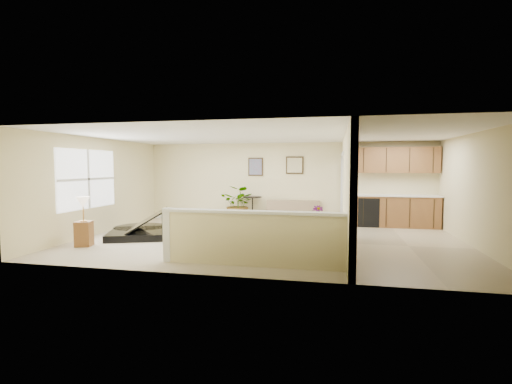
% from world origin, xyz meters
% --- Properties ---
extents(floor, '(9.00, 9.00, 0.00)m').
position_xyz_m(floor, '(0.00, 0.00, 0.00)').
color(floor, '#C4B798').
rests_on(floor, ground).
extents(back_wall, '(9.00, 0.04, 2.50)m').
position_xyz_m(back_wall, '(0.00, 3.00, 1.25)').
color(back_wall, beige).
rests_on(back_wall, floor).
extents(front_wall, '(9.00, 0.04, 2.50)m').
position_xyz_m(front_wall, '(0.00, -3.00, 1.25)').
color(front_wall, beige).
rests_on(front_wall, floor).
extents(left_wall, '(0.04, 6.00, 2.50)m').
position_xyz_m(left_wall, '(-4.50, 0.00, 1.25)').
color(left_wall, beige).
rests_on(left_wall, floor).
extents(right_wall, '(0.04, 6.00, 2.50)m').
position_xyz_m(right_wall, '(4.50, 0.00, 1.25)').
color(right_wall, beige).
rests_on(right_wall, floor).
extents(ceiling, '(9.00, 6.00, 0.04)m').
position_xyz_m(ceiling, '(0.00, 0.00, 2.50)').
color(ceiling, silver).
rests_on(ceiling, back_wall).
extents(kitchen_vinyl, '(2.70, 6.00, 0.01)m').
position_xyz_m(kitchen_vinyl, '(3.15, 0.00, 0.00)').
color(kitchen_vinyl, tan).
rests_on(kitchen_vinyl, floor).
extents(interior_partition, '(0.18, 5.99, 2.50)m').
position_xyz_m(interior_partition, '(1.80, 0.25, 1.22)').
color(interior_partition, beige).
rests_on(interior_partition, floor).
extents(pony_half_wall, '(3.42, 0.22, 1.00)m').
position_xyz_m(pony_half_wall, '(0.08, -2.30, 0.52)').
color(pony_half_wall, beige).
rests_on(pony_half_wall, floor).
extents(left_window, '(0.05, 2.15, 1.45)m').
position_xyz_m(left_window, '(-4.49, -0.50, 1.45)').
color(left_window, white).
rests_on(left_window, left_wall).
extents(wall_art_left, '(0.48, 0.04, 0.58)m').
position_xyz_m(wall_art_left, '(-0.95, 2.97, 1.75)').
color(wall_art_left, '#332512').
rests_on(wall_art_left, back_wall).
extents(wall_mirror, '(0.55, 0.04, 0.55)m').
position_xyz_m(wall_mirror, '(0.30, 2.97, 1.80)').
color(wall_mirror, '#332512').
rests_on(wall_mirror, back_wall).
extents(kitchen_cabinets, '(2.36, 0.65, 2.33)m').
position_xyz_m(kitchen_cabinets, '(3.19, 2.73, 0.87)').
color(kitchen_cabinets, olive).
rests_on(kitchen_cabinets, floor).
extents(piano, '(2.28, 2.25, 1.54)m').
position_xyz_m(piano, '(-3.18, -0.08, 0.64)').
color(piano, black).
rests_on(piano, floor).
extents(piano_bench, '(0.58, 0.76, 0.45)m').
position_xyz_m(piano_bench, '(-1.67, -0.54, 0.23)').
color(piano_bench, black).
rests_on(piano_bench, floor).
extents(loveseat, '(1.75, 1.13, 0.94)m').
position_xyz_m(loveseat, '(0.31, 2.56, 0.36)').
color(loveseat, '#9C8263').
rests_on(loveseat, floor).
extents(accent_table, '(0.57, 0.57, 0.83)m').
position_xyz_m(accent_table, '(-0.98, 2.65, 0.53)').
color(accent_table, black).
rests_on(accent_table, floor).
extents(palm_plant, '(1.24, 1.13, 1.17)m').
position_xyz_m(palm_plant, '(-1.39, 2.55, 0.57)').
color(palm_plant, black).
rests_on(palm_plant, floor).
extents(small_plant, '(0.37, 0.37, 0.60)m').
position_xyz_m(small_plant, '(1.05, 2.44, 0.26)').
color(small_plant, black).
rests_on(small_plant, floor).
extents(lamp_stand, '(0.40, 0.40, 1.10)m').
position_xyz_m(lamp_stand, '(-3.90, -1.47, 0.47)').
color(lamp_stand, olive).
rests_on(lamp_stand, floor).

